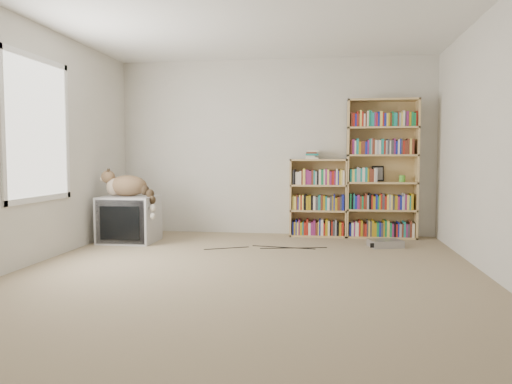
# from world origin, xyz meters

# --- Properties ---
(floor) EXTENTS (4.50, 5.00, 0.01)m
(floor) POSITION_xyz_m (0.00, 0.00, 0.00)
(floor) COLOR tan
(floor) RESTS_ON ground
(wall_back) EXTENTS (4.50, 0.02, 2.50)m
(wall_back) POSITION_xyz_m (0.00, 2.50, 1.25)
(wall_back) COLOR silver
(wall_back) RESTS_ON floor
(wall_front) EXTENTS (4.50, 0.02, 2.50)m
(wall_front) POSITION_xyz_m (0.00, -2.50, 1.25)
(wall_front) COLOR silver
(wall_front) RESTS_ON floor
(wall_left) EXTENTS (0.02, 5.00, 2.50)m
(wall_left) POSITION_xyz_m (-2.25, 0.00, 1.25)
(wall_left) COLOR silver
(wall_left) RESTS_ON floor
(wall_right) EXTENTS (0.02, 5.00, 2.50)m
(wall_right) POSITION_xyz_m (2.25, 0.00, 1.25)
(wall_right) COLOR silver
(wall_right) RESTS_ON floor
(ceiling) EXTENTS (4.50, 5.00, 0.02)m
(ceiling) POSITION_xyz_m (0.00, 0.00, 2.50)
(ceiling) COLOR white
(ceiling) RESTS_ON wall_back
(window) EXTENTS (0.02, 1.22, 1.52)m
(window) POSITION_xyz_m (-2.24, 0.20, 1.40)
(window) COLOR white
(window) RESTS_ON wall_left
(crt_tv) EXTENTS (0.69, 0.64, 0.60)m
(crt_tv) POSITION_xyz_m (-1.80, 1.52, 0.30)
(crt_tv) COLOR #AEAEB1
(crt_tv) RESTS_ON floor
(cat) EXTENTS (0.81, 0.53, 0.60)m
(cat) POSITION_xyz_m (-1.76, 1.50, 0.70)
(cat) COLOR #3C2918
(cat) RESTS_ON crt_tv
(bookcase_tall) EXTENTS (0.95, 0.30, 1.89)m
(bookcase_tall) POSITION_xyz_m (1.50, 2.36, 0.90)
(bookcase_tall) COLOR tan
(bookcase_tall) RESTS_ON floor
(bookcase_short) EXTENTS (0.79, 0.30, 1.08)m
(bookcase_short) POSITION_xyz_m (0.63, 2.36, 0.50)
(bookcase_short) COLOR tan
(bookcase_short) RESTS_ON floor
(book_stack) EXTENTS (0.18, 0.23, 0.12)m
(book_stack) POSITION_xyz_m (0.54, 2.33, 1.14)
(book_stack) COLOR #AB2116
(book_stack) RESTS_ON bookcase_short
(green_mug) EXTENTS (0.08, 0.08, 0.09)m
(green_mug) POSITION_xyz_m (1.77, 2.34, 0.82)
(green_mug) COLOR #56B934
(green_mug) RESTS_ON bookcase_tall
(framed_print) EXTENTS (0.16, 0.05, 0.21)m
(framed_print) POSITION_xyz_m (1.45, 2.44, 0.88)
(framed_print) COLOR black
(framed_print) RESTS_ON bookcase_tall
(dvd_player) EXTENTS (0.45, 0.37, 0.09)m
(dvd_player) POSITION_xyz_m (1.47, 1.61, 0.04)
(dvd_player) COLOR #A3A3A7
(dvd_player) RESTS_ON floor
(wall_outlet) EXTENTS (0.01, 0.08, 0.13)m
(wall_outlet) POSITION_xyz_m (-2.24, 1.86, 0.32)
(wall_outlet) COLOR silver
(wall_outlet) RESTS_ON wall_left
(floor_cables) EXTENTS (1.20, 0.70, 0.01)m
(floor_cables) POSITION_xyz_m (0.06, 1.26, 0.00)
(floor_cables) COLOR black
(floor_cables) RESTS_ON floor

